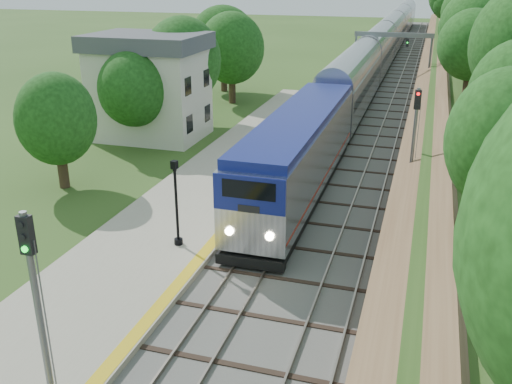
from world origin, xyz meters
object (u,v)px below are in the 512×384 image
(signal_platform, at_px, (36,294))
(station_building, at_px, (150,86))
(train, at_px, (384,46))
(lamppost_far, at_px, (177,208))
(signal_farside, at_px, (414,134))
(signal_gantry, at_px, (393,45))

(signal_platform, bearing_deg, station_building, 111.14)
(station_building, relative_size, train, 0.07)
(lamppost_far, bearing_deg, signal_platform, -85.15)
(lamppost_far, relative_size, signal_farside, 0.64)
(station_building, distance_m, train, 46.57)
(train, relative_size, signal_platform, 20.33)
(station_building, distance_m, signal_gantry, 29.94)
(lamppost_far, distance_m, signal_farside, 13.87)
(train, distance_m, lamppost_far, 62.19)
(station_building, relative_size, signal_farside, 1.33)
(signal_farside, bearing_deg, train, 96.71)
(signal_farside, bearing_deg, signal_platform, -114.03)
(station_building, distance_m, signal_platform, 30.77)
(signal_gantry, xyz_separation_m, lamppost_far, (-6.30, -42.68, -2.59))
(signal_gantry, xyz_separation_m, train, (-2.47, 19.39, -2.42))
(signal_gantry, bearing_deg, signal_platform, -95.71)
(signal_gantry, relative_size, signal_platform, 1.33)
(station_building, bearing_deg, signal_platform, -68.86)
(station_building, height_order, lamppost_far, station_building)
(signal_gantry, bearing_deg, signal_farside, -83.61)
(train, bearing_deg, signal_platform, -92.27)
(station_building, height_order, signal_farside, station_building)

